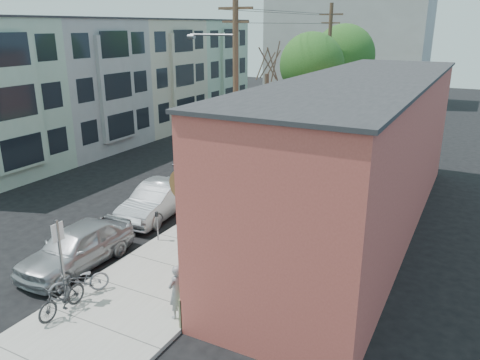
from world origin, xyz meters
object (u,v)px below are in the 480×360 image
at_px(parking_meter_far, 266,159).
at_px(parked_bike_b, 79,282).
at_px(car_4, 295,130).
at_px(sign_post, 61,253).
at_px(car_0, 77,247).
at_px(parked_bike_a, 62,297).
at_px(patio_chair_a, 227,258).
at_px(parking_meter_near, 157,221).
at_px(utility_pole_near, 235,93).
at_px(tree_leafy_far, 344,56).
at_px(patio_chair_b, 205,274).
at_px(patron_green, 248,226).
at_px(car_2, 225,168).
at_px(cyclist, 219,217).
at_px(car_1, 158,200).
at_px(tree_bare, 266,128).
at_px(bus, 297,106).
at_px(tree_leafy_mid, 312,65).
at_px(patron_grey, 177,291).
at_px(car_3, 267,148).

height_order(parking_meter_far, parked_bike_b, parking_meter_far).
bearing_deg(parked_bike_b, parking_meter_far, 122.94).
distance_m(parked_bike_b, car_4, 24.67).
relative_size(sign_post, car_0, 0.59).
relative_size(parked_bike_a, car_0, 0.38).
height_order(parking_meter_far, patio_chair_a, parking_meter_far).
xyz_separation_m(parking_meter_near, utility_pole_near, (0.14, 6.46, 4.43)).
xyz_separation_m(sign_post, tree_leafy_far, (0.45, 29.16, 4.43)).
xyz_separation_m(patio_chair_b, patron_green, (0.01, 3.18, 0.55)).
bearing_deg(car_2, car_0, -84.15).
height_order(sign_post, patron_green, sign_post).
relative_size(tree_leafy_far, car_4, 1.96).
distance_m(utility_pole_near, tree_leafy_far, 17.75).
height_order(cyclist, car_1, cyclist).
bearing_deg(car_0, car_4, 91.00).
relative_size(parking_meter_far, car_1, 0.25).
bearing_deg(tree_bare, cyclist, -79.49).
relative_size(patio_chair_b, bus, 0.09).
distance_m(patron_green, parked_bike_b, 6.51).
bearing_deg(cyclist, parking_meter_near, 48.86).
bearing_deg(car_1, parked_bike_b, -78.61).
relative_size(parking_meter_near, car_1, 0.25).
distance_m(tree_bare, patron_green, 9.11).
relative_size(sign_post, tree_bare, 0.47).
height_order(tree_leafy_far, car_2, tree_leafy_far).
height_order(sign_post, car_2, sign_post).
distance_m(car_0, car_2, 11.16).
xyz_separation_m(tree_leafy_far, bus, (-5.01, 3.05, -4.87)).
xyz_separation_m(parked_bike_b, car_1, (-2.06, 6.93, 0.15)).
distance_m(cyclist, car_0, 5.71).
bearing_deg(bus, car_1, -88.59).
bearing_deg(patron_green, car_4, -168.83).
bearing_deg(car_2, utility_pole_near, -41.74).
distance_m(tree_leafy_mid, patio_chair_b, 19.72).
bearing_deg(patron_grey, tree_leafy_far, -163.82).
xyz_separation_m(parked_bike_a, car_0, (-2.02, 2.57, 0.12)).
bearing_deg(parking_meter_near, utility_pole_near, 88.76).
bearing_deg(bus, parked_bike_b, -86.27).
bearing_deg(car_0, parking_meter_near, 64.01).
relative_size(car_1, car_3, 1.01).
distance_m(patio_chair_b, car_2, 11.54).
height_order(tree_leafy_mid, car_3, tree_leafy_mid).
bearing_deg(utility_pole_near, car_2, 132.41).
height_order(parked_bike_b, car_3, car_3).
height_order(tree_leafy_far, parked_bike_a, tree_leafy_far).
height_order(patio_chair_a, car_3, car_3).
bearing_deg(parked_bike_a, patron_green, 64.36).
height_order(tree_bare, car_3, tree_bare).
bearing_deg(parking_meter_near, patron_green, 15.66).
bearing_deg(patron_grey, car_2, -147.18).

